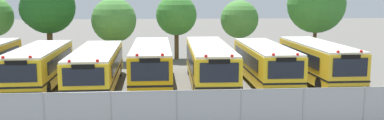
# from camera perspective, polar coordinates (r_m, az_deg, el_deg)

# --- Properties ---
(ground_plane) EXTENTS (160.00, 160.00, 0.00)m
(ground_plane) POSITION_cam_1_polar(r_m,az_deg,el_deg) (26.53, -5.40, -3.48)
(ground_plane) COLOR #595651
(school_bus_1) EXTENTS (2.75, 9.32, 2.61)m
(school_bus_1) POSITION_cam_1_polar(r_m,az_deg,el_deg) (27.30, -20.30, -0.71)
(school_bus_1) COLOR yellow
(school_bus_1) RESTS_ON ground_plane
(school_bus_2) EXTENTS (2.79, 10.55, 2.51)m
(school_bus_2) POSITION_cam_1_polar(r_m,az_deg,el_deg) (26.32, -13.03, -0.83)
(school_bus_2) COLOR yellow
(school_bus_2) RESTS_ON ground_plane
(school_bus_3) EXTENTS (2.48, 10.16, 2.70)m
(school_bus_3) POSITION_cam_1_polar(r_m,az_deg,el_deg) (26.39, -5.62, -0.41)
(school_bus_3) COLOR #EAA80C
(school_bus_3) RESTS_ON ground_plane
(school_bus_4) EXTENTS (2.76, 11.16, 2.70)m
(school_bus_4) POSITION_cam_1_polar(r_m,az_deg,el_deg) (26.37, 2.38, -0.38)
(school_bus_4) COLOR yellow
(school_bus_4) RESTS_ON ground_plane
(school_bus_5) EXTENTS (2.57, 9.70, 2.62)m
(school_bus_5) POSITION_cam_1_polar(r_m,az_deg,el_deg) (27.17, 9.99, -0.32)
(school_bus_5) COLOR yellow
(school_bus_5) RESTS_ON ground_plane
(school_bus_6) EXTENTS (2.45, 9.50, 2.73)m
(school_bus_6) POSITION_cam_1_polar(r_m,az_deg,el_deg) (28.25, 16.93, -0.12)
(school_bus_6) COLOR yellow
(school_bus_6) RESTS_ON ground_plane
(tree_1) EXTENTS (4.69, 4.47, 6.99)m
(tree_1) POSITION_cam_1_polar(r_m,az_deg,el_deg) (37.00, -19.54, 6.81)
(tree_1) COLOR #4C3823
(tree_1) RESTS_ON ground_plane
(tree_2) EXTENTS (3.78, 3.78, 5.52)m
(tree_2) POSITION_cam_1_polar(r_m,az_deg,el_deg) (35.70, -10.65, 5.52)
(tree_2) COLOR #4C3823
(tree_2) RESTS_ON ground_plane
(tree_3) EXTENTS (3.64, 3.64, 5.81)m
(tree_3) POSITION_cam_1_polar(r_m,az_deg,el_deg) (36.92, -2.29, 6.27)
(tree_3) COLOR #4C3823
(tree_3) RESTS_ON ground_plane
(tree_4) EXTENTS (3.47, 3.47, 5.30)m
(tree_4) POSITION_cam_1_polar(r_m,az_deg,el_deg) (38.01, 6.55, 5.54)
(tree_4) COLOR #4C3823
(tree_4) RESTS_ON ground_plane
(tree_5) EXTENTS (5.01, 5.01, 7.45)m
(tree_5) POSITION_cam_1_polar(r_m,az_deg,el_deg) (37.86, 16.90, 7.37)
(tree_5) COLOR #4C3823
(tree_5) RESTS_ON ground_plane
(chainlink_fence) EXTENTS (28.27, 0.07, 1.96)m
(chainlink_fence) POSITION_cam_1_polar(r_m,az_deg,el_deg) (16.50, -6.59, -7.43)
(chainlink_fence) COLOR #9EA0A3
(chainlink_fence) RESTS_ON ground_plane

